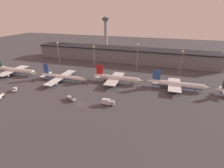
% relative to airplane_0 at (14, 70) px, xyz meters
% --- Properties ---
extents(ground, '(600.00, 600.00, 0.00)m').
position_rel_airplane_0_xyz_m(ground, '(81.87, -31.48, -3.61)').
color(ground, '#423F44').
extents(terminal_building, '(198.62, 22.67, 15.15)m').
position_rel_airplane_0_xyz_m(terminal_building, '(81.87, 71.32, 4.02)').
color(terminal_building, slate).
rests_on(terminal_building, ground).
extents(airplane_0, '(48.11, 30.26, 13.50)m').
position_rel_airplane_0_xyz_m(airplane_0, '(0.00, 0.00, 0.00)').
color(airplane_0, white).
rests_on(airplane_0, ground).
extents(airplane_1, '(42.79, 37.04, 13.09)m').
position_rel_airplane_0_xyz_m(airplane_1, '(49.34, -0.39, -0.68)').
color(airplane_1, white).
rests_on(airplane_1, ground).
extents(airplane_2, '(42.41, 30.15, 13.20)m').
position_rel_airplane_0_xyz_m(airplane_2, '(93.11, 8.24, -0.01)').
color(airplane_2, silver).
rests_on(airplane_2, ground).
extents(airplane_3, '(43.69, 26.60, 13.26)m').
position_rel_airplane_0_xyz_m(airplane_3, '(138.26, 9.29, -0.06)').
color(airplane_3, white).
rests_on(airplane_3, ground).
extents(service_vehicle_0, '(7.61, 2.51, 3.88)m').
position_rel_airplane_0_xyz_m(service_vehicle_0, '(98.09, -27.90, -1.49)').
color(service_vehicle_0, '#9EA3A8').
rests_on(service_vehicle_0, ground).
extents(service_vehicle_2, '(7.45, 5.21, 2.95)m').
position_rel_airplane_0_xyz_m(service_vehicle_2, '(73.78, -29.06, -2.21)').
color(service_vehicle_2, '#9EA3A8').
rests_on(service_vehicle_2, ground).
extents(service_vehicle_3, '(5.92, 6.52, 2.63)m').
position_rel_airplane_0_xyz_m(service_vehicle_3, '(28.41, -28.92, -2.37)').
color(service_vehicle_3, white).
rests_on(service_vehicle_3, ground).
extents(service_vehicle_5, '(3.82, 5.97, 3.38)m').
position_rel_airplane_0_xyz_m(service_vehicle_5, '(28.60, -40.74, -1.90)').
color(service_vehicle_5, white).
rests_on(service_vehicle_5, ground).
extents(lamp_post_0, '(1.80, 1.80, 22.99)m').
position_rel_airplane_0_xyz_m(lamp_post_0, '(19.96, 41.08, 11.18)').
color(lamp_post_0, slate).
rests_on(lamp_post_0, ground).
extents(lamp_post_1, '(1.80, 1.80, 21.75)m').
position_rel_airplane_0_xyz_m(lamp_post_1, '(60.63, 41.08, 10.48)').
color(lamp_post_1, slate).
rests_on(lamp_post_1, ground).
extents(lamp_post_2, '(1.80, 1.80, 26.21)m').
position_rel_airplane_0_xyz_m(lamp_post_2, '(103.57, 41.08, 12.95)').
color(lamp_post_2, slate).
rests_on(lamp_post_2, ground).
extents(lamp_post_3, '(1.80, 1.80, 22.25)m').
position_rel_airplane_0_xyz_m(lamp_post_3, '(141.90, 41.08, 10.76)').
color(lamp_post_3, slate).
rests_on(lamp_post_3, ground).
extents(control_tower, '(9.00, 9.00, 47.55)m').
position_rel_airplane_0_xyz_m(control_tower, '(47.62, 114.31, 23.82)').
color(control_tower, '#99999E').
rests_on(control_tower, ground).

